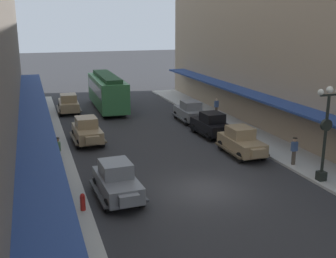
{
  "coord_description": "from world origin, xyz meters",
  "views": [
    {
      "loc": [
        -8.2,
        -18.36,
        8.59
      ],
      "look_at": [
        0.0,
        6.0,
        1.8
      ],
      "focal_mm": 44.21,
      "sensor_mm": 36.0,
      "label": 1
    }
  ],
  "objects_px": {
    "parked_car_1": "(190,111)",
    "pedestrian_2": "(34,132)",
    "parked_car_0": "(211,124)",
    "lamp_post_with_clock": "(326,130)",
    "parked_car_4": "(117,180)",
    "streetcar": "(107,90)",
    "pedestrian_1": "(216,107)",
    "fire_hydrant": "(83,202)",
    "parked_car_2": "(87,130)",
    "pedestrian_3": "(41,113)",
    "pedestrian_5": "(58,151)",
    "pedestrian_0": "(294,151)",
    "pedestrian_4": "(35,223)",
    "parked_car_3": "(69,103)",
    "parked_car_5": "(241,141)"
  },
  "relations": [
    {
      "from": "pedestrian_1",
      "to": "parked_car_4",
      "type": "bearing_deg",
      "value": -130.14
    },
    {
      "from": "pedestrian_4",
      "to": "parked_car_0",
      "type": "bearing_deg",
      "value": 43.69
    },
    {
      "from": "pedestrian_3",
      "to": "pedestrian_4",
      "type": "xyz_separation_m",
      "value": [
        -0.91,
        -20.26,
        0.02
      ]
    },
    {
      "from": "parked_car_0",
      "to": "pedestrian_4",
      "type": "xyz_separation_m",
      "value": [
        -13.08,
        -12.49,
        0.07
      ]
    },
    {
      "from": "parked_car_5",
      "to": "lamp_post_with_clock",
      "type": "xyz_separation_m",
      "value": [
        1.81,
        -5.71,
        2.04
      ]
    },
    {
      "from": "streetcar",
      "to": "pedestrian_3",
      "type": "xyz_separation_m",
      "value": [
        -6.5,
        -4.37,
        -0.91
      ]
    },
    {
      "from": "lamp_post_with_clock",
      "to": "parked_car_3",
      "type": "bearing_deg",
      "value": 116.82
    },
    {
      "from": "pedestrian_2",
      "to": "pedestrian_5",
      "type": "xyz_separation_m",
      "value": [
        1.23,
        -5.04,
        0.0
      ]
    },
    {
      "from": "parked_car_1",
      "to": "parked_car_2",
      "type": "xyz_separation_m",
      "value": [
        -9.37,
        -3.66,
        0.0
      ]
    },
    {
      "from": "fire_hydrant",
      "to": "parked_car_2",
      "type": "bearing_deg",
      "value": 81.05
    },
    {
      "from": "pedestrian_3",
      "to": "pedestrian_4",
      "type": "height_order",
      "value": "pedestrian_4"
    },
    {
      "from": "streetcar",
      "to": "pedestrian_2",
      "type": "distance_m",
      "value": 12.74
    },
    {
      "from": "streetcar",
      "to": "lamp_post_with_clock",
      "type": "relative_size",
      "value": 1.87
    },
    {
      "from": "parked_car_5",
      "to": "pedestrian_1",
      "type": "height_order",
      "value": "parked_car_5"
    },
    {
      "from": "pedestrian_2",
      "to": "parked_car_4",
      "type": "bearing_deg",
      "value": -71.04
    },
    {
      "from": "parked_car_4",
      "to": "pedestrian_1",
      "type": "height_order",
      "value": "parked_car_4"
    },
    {
      "from": "parked_car_0",
      "to": "parked_car_5",
      "type": "relative_size",
      "value": 1.01
    },
    {
      "from": "pedestrian_1",
      "to": "streetcar",
      "type": "bearing_deg",
      "value": 141.54
    },
    {
      "from": "parked_car_0",
      "to": "parked_car_1",
      "type": "xyz_separation_m",
      "value": [
        0.17,
        4.79,
        0.0
      ]
    },
    {
      "from": "parked_car_0",
      "to": "pedestrian_5",
      "type": "relative_size",
      "value": 2.58
    },
    {
      "from": "parked_car_0",
      "to": "pedestrian_1",
      "type": "bearing_deg",
      "value": 61.0
    },
    {
      "from": "lamp_post_with_clock",
      "to": "parked_car_5",
      "type": "bearing_deg",
      "value": 107.59
    },
    {
      "from": "parked_car_0",
      "to": "parked_car_3",
      "type": "relative_size",
      "value": 1.0
    },
    {
      "from": "lamp_post_with_clock",
      "to": "fire_hydrant",
      "type": "bearing_deg",
      "value": 178.03
    },
    {
      "from": "parked_car_2",
      "to": "pedestrian_4",
      "type": "bearing_deg",
      "value": -105.89
    },
    {
      "from": "parked_car_4",
      "to": "pedestrian_5",
      "type": "height_order",
      "value": "parked_car_4"
    },
    {
      "from": "parked_car_2",
      "to": "fire_hydrant",
      "type": "distance_m",
      "value": 11.43
    },
    {
      "from": "parked_car_0",
      "to": "parked_car_3",
      "type": "height_order",
      "value": "same"
    },
    {
      "from": "parked_car_0",
      "to": "pedestrian_2",
      "type": "distance_m",
      "value": 12.9
    },
    {
      "from": "parked_car_0",
      "to": "streetcar",
      "type": "xyz_separation_m",
      "value": [
        -5.67,
        12.14,
        0.96
      ]
    },
    {
      "from": "pedestrian_5",
      "to": "pedestrian_1",
      "type": "bearing_deg",
      "value": 31.02
    },
    {
      "from": "pedestrian_1",
      "to": "pedestrian_3",
      "type": "bearing_deg",
      "value": 170.75
    },
    {
      "from": "parked_car_4",
      "to": "pedestrian_1",
      "type": "distance_m",
      "value": 18.74
    },
    {
      "from": "pedestrian_1",
      "to": "pedestrian_5",
      "type": "bearing_deg",
      "value": -148.98
    },
    {
      "from": "pedestrian_1",
      "to": "pedestrian_3",
      "type": "distance_m",
      "value": 15.31
    },
    {
      "from": "parked_car_0",
      "to": "lamp_post_with_clock",
      "type": "distance_m",
      "value": 10.93
    },
    {
      "from": "lamp_post_with_clock",
      "to": "pedestrian_1",
      "type": "xyz_separation_m",
      "value": [
        1.17,
        15.89,
        -2.0
      ]
    },
    {
      "from": "lamp_post_with_clock",
      "to": "fire_hydrant",
      "type": "distance_m",
      "value": 12.99
    },
    {
      "from": "streetcar",
      "to": "pedestrian_0",
      "type": "bearing_deg",
      "value": -69.43
    },
    {
      "from": "parked_car_5",
      "to": "lamp_post_with_clock",
      "type": "distance_m",
      "value": 6.33
    },
    {
      "from": "streetcar",
      "to": "parked_car_2",
      "type": "bearing_deg",
      "value": -107.8
    },
    {
      "from": "parked_car_3",
      "to": "streetcar",
      "type": "distance_m",
      "value": 3.97
    },
    {
      "from": "parked_car_0",
      "to": "pedestrian_0",
      "type": "xyz_separation_m",
      "value": [
        1.86,
        -7.92,
        0.07
      ]
    },
    {
      "from": "parked_car_0",
      "to": "parked_car_3",
      "type": "distance_m",
      "value": 15.05
    },
    {
      "from": "parked_car_0",
      "to": "parked_car_2",
      "type": "height_order",
      "value": "same"
    },
    {
      "from": "parked_car_1",
      "to": "pedestrian_2",
      "type": "bearing_deg",
      "value": -166.28
    },
    {
      "from": "pedestrian_5",
      "to": "parked_car_0",
      "type": "bearing_deg",
      "value": 16.46
    },
    {
      "from": "lamp_post_with_clock",
      "to": "parked_car_1",
      "type": "bearing_deg",
      "value": 95.97
    },
    {
      "from": "parked_car_2",
      "to": "fire_hydrant",
      "type": "xyz_separation_m",
      "value": [
        -1.78,
        -11.28,
        -0.38
      ]
    },
    {
      "from": "fire_hydrant",
      "to": "lamp_post_with_clock",
      "type": "bearing_deg",
      "value": -1.97
    }
  ]
}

